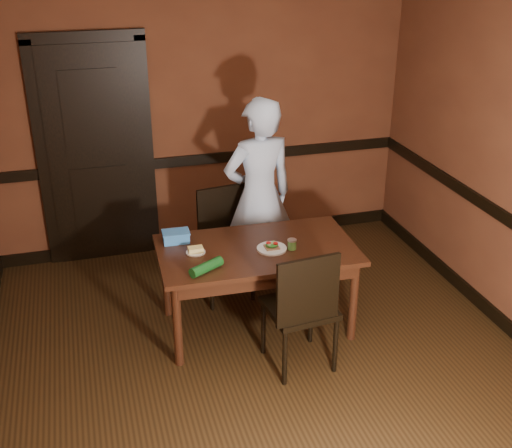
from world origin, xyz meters
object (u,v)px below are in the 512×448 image
chair_near (300,305)px  food_tub (176,237)px  cheese_saucer (196,251)px  person (259,197)px  sandwich_plate (272,248)px  dining_table (257,288)px  chair_far (224,246)px  sauce_jar (292,244)px

chair_near → food_tub: chair_near is taller
cheese_saucer → food_tub: (-0.11, 0.23, 0.03)m
person → sandwich_plate: bearing=73.7°
sandwich_plate → cheese_saucer: sandwich_plate is taller
sandwich_plate → cheese_saucer: 0.58m
person → dining_table: bearing=64.2°
dining_table → chair_far: size_ratio=1.61×
chair_near → sandwich_plate: size_ratio=4.28×
sandwich_plate → chair_far: bearing=111.3°
person → sandwich_plate: size_ratio=7.53×
sandwich_plate → dining_table: bearing=149.6°
chair_near → chair_far: bearing=-80.3°
sandwich_plate → sauce_jar: (0.15, -0.04, 0.03)m
sandwich_plate → sauce_jar: bearing=-13.2°
cheese_saucer → dining_table: bearing=-5.8°
chair_near → dining_table: bearing=-78.9°
sauce_jar → food_tub: food_tub is taller
person → cheese_saucer: person is taller
chair_near → cheese_saucer: 0.90m
dining_table → chair_far: chair_far is taller
chair_far → person: (0.33, 0.07, 0.39)m
sauce_jar → cheese_saucer: bearing=168.9°
dining_table → chair_near: size_ratio=1.55×
chair_near → food_tub: size_ratio=4.51×
dining_table → food_tub: bearing=156.8°
person → food_tub: size_ratio=7.94×
dining_table → food_tub: 0.76m
chair_near → sandwich_plate: (-0.06, 0.48, 0.24)m
chair_near → food_tub: bearing=-53.3°
dining_table → sauce_jar: 0.48m
chair_far → food_tub: (-0.44, -0.28, 0.29)m
food_tub → chair_far: bearing=34.9°
chair_far → sauce_jar: 0.81m
person → chair_near: bearing=79.9°
sandwich_plate → food_tub: food_tub is taller
sauce_jar → chair_far: bearing=120.9°
chair_near → sandwich_plate: 0.54m
sauce_jar → cheese_saucer: 0.73m
chair_near → person: size_ratio=0.57×
person → cheese_saucer: bearing=32.6°
sandwich_plate → food_tub: bearing=153.9°
chair_near → cheese_saucer: chair_near is taller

